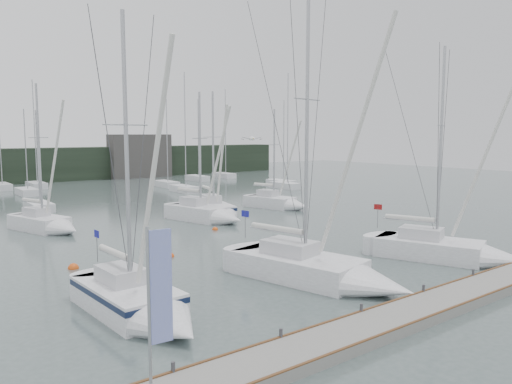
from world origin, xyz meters
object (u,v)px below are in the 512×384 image
(buoy_b, at_px, (215,230))
(buoy_c, at_px, (73,269))
(sailboat_near_left, at_px, (144,307))
(sailboat_mid_b, at_px, (50,225))
(dock_banner, at_px, (157,296))
(sailboat_mid_d, at_px, (218,212))
(sailboat_mid_c, at_px, (209,215))
(buoy_a, at_px, (170,257))
(sailboat_near_center, at_px, (333,274))
(sailboat_near_right, at_px, (461,253))
(sailboat_mid_e, at_px, (282,203))

(buoy_b, relative_size, buoy_c, 0.77)
(sailboat_near_left, bearing_deg, buoy_b, 45.92)
(sailboat_mid_b, height_order, buoy_c, sailboat_mid_b)
(buoy_b, height_order, dock_banner, dock_banner)
(buoy_b, bearing_deg, sailboat_mid_d, 54.77)
(sailboat_mid_b, bearing_deg, sailboat_mid_d, -29.49)
(sailboat_near_left, height_order, sailboat_mid_c, sailboat_near_left)
(buoy_c, bearing_deg, sailboat_mid_b, 80.69)
(buoy_a, xyz_separation_m, buoy_b, (6.49, 5.31, 0.00))
(buoy_b, bearing_deg, sailboat_near_center, -101.31)
(sailboat_near_right, bearing_deg, buoy_b, 88.75)
(buoy_b, xyz_separation_m, buoy_c, (-11.80, -4.50, 0.00))
(sailboat_near_left, distance_m, sailboat_mid_d, 23.04)
(sailboat_near_center, relative_size, buoy_a, 31.18)
(sailboat_near_right, height_order, buoy_a, sailboat_near_right)
(sailboat_near_left, bearing_deg, sailboat_mid_b, 81.46)
(sailboat_mid_e, xyz_separation_m, dock_banner, (-25.09, -24.69, 2.52))
(sailboat_mid_e, relative_size, dock_banner, 2.28)
(dock_banner, bearing_deg, buoy_c, 84.62)
(sailboat_mid_d, distance_m, buoy_c, 16.89)
(buoy_b, height_order, buoy_c, buoy_c)
(sailboat_mid_d, relative_size, buoy_b, 25.76)
(sailboat_mid_e, distance_m, buoy_b, 11.90)
(sailboat_near_right, relative_size, sailboat_mid_b, 1.13)
(sailboat_near_right, height_order, sailboat_mid_c, sailboat_near_right)
(sailboat_mid_d, relative_size, dock_banner, 2.58)
(buoy_a, bearing_deg, sailboat_mid_c, 46.76)
(sailboat_mid_c, bearing_deg, buoy_c, -164.47)
(sailboat_near_left, height_order, buoy_a, sailboat_near_left)
(sailboat_mid_e, bearing_deg, sailboat_mid_b, 161.01)
(sailboat_near_center, distance_m, sailboat_mid_d, 19.80)
(sailboat_mid_c, height_order, buoy_c, sailboat_mid_c)
(sailboat_near_right, height_order, buoy_b, sailboat_near_right)
(sailboat_near_center, xyz_separation_m, sailboat_mid_c, (4.49, 18.15, 0.04))
(sailboat_mid_c, distance_m, buoy_a, 11.68)
(sailboat_near_center, height_order, buoy_a, sailboat_near_center)
(sailboat_near_center, distance_m, buoy_a, 10.28)
(sailboat_near_center, xyz_separation_m, sailboat_mid_e, (13.76, 19.99, -0.03))
(sailboat_near_right, bearing_deg, dock_banner, 168.45)
(sailboat_near_left, relative_size, buoy_b, 28.37)
(buoy_b, bearing_deg, sailboat_mid_c, 64.80)
(sailboat_near_left, bearing_deg, dock_banner, -114.11)
(sailboat_near_center, distance_m, sailboat_near_right, 8.98)
(sailboat_near_right, bearing_deg, sailboat_mid_b, 103.63)
(sailboat_near_right, bearing_deg, sailboat_mid_d, 77.48)
(sailboat_mid_e, bearing_deg, sailboat_near_left, -155.30)
(buoy_b, bearing_deg, buoy_c, -159.11)
(sailboat_near_left, xyz_separation_m, buoy_c, (0.20, 9.19, -0.54))
(sailboat_near_left, distance_m, buoy_c, 9.21)
(sailboat_near_center, xyz_separation_m, sailboat_mid_b, (-6.99, 21.54, -0.02))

